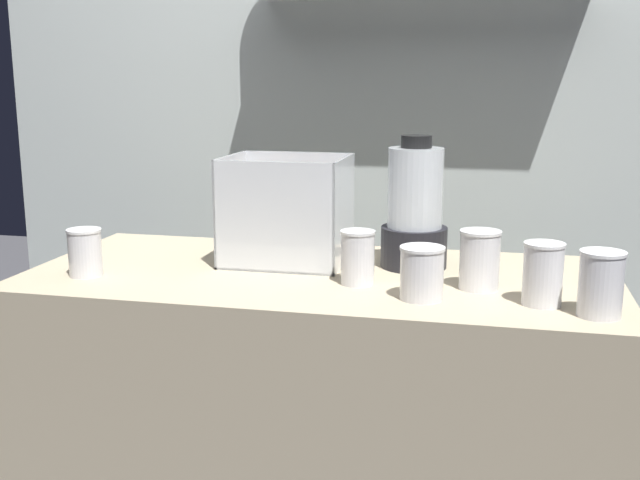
{
  "coord_description": "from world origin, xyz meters",
  "views": [
    {
      "loc": [
        0.4,
        -1.74,
        1.36
      ],
      "look_at": [
        0.0,
        0.0,
        0.98
      ],
      "focal_mm": 43.03,
      "sensor_mm": 36.0,
      "label": 1
    }
  ],
  "objects_px": {
    "blender_pitcher": "(415,212)",
    "juice_cup_pomegranate_right": "(479,264)",
    "juice_cup_beet_left": "(358,261)",
    "carrot_display_bin": "(284,230)",
    "juice_cup_pomegranate_middle": "(422,276)",
    "juice_cup_orange_far_right": "(543,278)",
    "juice_cup_beet_rightmost": "(601,287)",
    "juice_cup_mango_far_left": "(85,256)"
  },
  "relations": [
    {
      "from": "juice_cup_beet_rightmost",
      "to": "juice_cup_mango_far_left",
      "type": "bearing_deg",
      "value": 177.1
    },
    {
      "from": "juice_cup_beet_rightmost",
      "to": "carrot_display_bin",
      "type": "bearing_deg",
      "value": 157.45
    },
    {
      "from": "juice_cup_orange_far_right",
      "to": "juice_cup_beet_rightmost",
      "type": "bearing_deg",
      "value": -27.53
    },
    {
      "from": "carrot_display_bin",
      "to": "blender_pitcher",
      "type": "relative_size",
      "value": 0.93
    },
    {
      "from": "juice_cup_orange_far_right",
      "to": "blender_pitcher",
      "type": "bearing_deg",
      "value": 137.95
    },
    {
      "from": "juice_cup_beet_left",
      "to": "juice_cup_beet_rightmost",
      "type": "distance_m",
      "value": 0.52
    },
    {
      "from": "carrot_display_bin",
      "to": "juice_cup_orange_far_right",
      "type": "height_order",
      "value": "carrot_display_bin"
    },
    {
      "from": "carrot_display_bin",
      "to": "juice_cup_pomegranate_right",
      "type": "relative_size",
      "value": 2.27
    },
    {
      "from": "carrot_display_bin",
      "to": "juice_cup_pomegranate_middle",
      "type": "relative_size",
      "value": 2.64
    },
    {
      "from": "blender_pitcher",
      "to": "juice_cup_orange_far_right",
      "type": "bearing_deg",
      "value": -42.05
    },
    {
      "from": "juice_cup_beet_rightmost",
      "to": "juice_cup_orange_far_right",
      "type": "bearing_deg",
      "value": 152.47
    },
    {
      "from": "juice_cup_pomegranate_middle",
      "to": "juice_cup_beet_rightmost",
      "type": "height_order",
      "value": "juice_cup_beet_rightmost"
    },
    {
      "from": "juice_cup_pomegranate_right",
      "to": "blender_pitcher",
      "type": "bearing_deg",
      "value": 133.72
    },
    {
      "from": "juice_cup_pomegranate_right",
      "to": "juice_cup_beet_rightmost",
      "type": "bearing_deg",
      "value": -32.26
    },
    {
      "from": "juice_cup_pomegranate_right",
      "to": "carrot_display_bin",
      "type": "bearing_deg",
      "value": 162.71
    },
    {
      "from": "blender_pitcher",
      "to": "juice_cup_mango_far_left",
      "type": "relative_size",
      "value": 2.88
    },
    {
      "from": "carrot_display_bin",
      "to": "juice_cup_mango_far_left",
      "type": "bearing_deg",
      "value": -149.78
    },
    {
      "from": "carrot_display_bin",
      "to": "juice_cup_orange_far_right",
      "type": "bearing_deg",
      "value": -21.66
    },
    {
      "from": "juice_cup_mango_far_left",
      "to": "juice_cup_pomegranate_right",
      "type": "height_order",
      "value": "juice_cup_pomegranate_right"
    },
    {
      "from": "carrot_display_bin",
      "to": "blender_pitcher",
      "type": "height_order",
      "value": "blender_pitcher"
    },
    {
      "from": "juice_cup_pomegranate_middle",
      "to": "juice_cup_beet_rightmost",
      "type": "xyz_separation_m",
      "value": [
        0.35,
        -0.04,
        0.01
      ]
    },
    {
      "from": "juice_cup_pomegranate_right",
      "to": "juice_cup_beet_rightmost",
      "type": "distance_m",
      "value": 0.28
    },
    {
      "from": "blender_pitcher",
      "to": "juice_cup_beet_left",
      "type": "xyz_separation_m",
      "value": [
        -0.11,
        -0.19,
        -0.08
      ]
    },
    {
      "from": "carrot_display_bin",
      "to": "juice_cup_pomegranate_middle",
      "type": "distance_m",
      "value": 0.46
    },
    {
      "from": "juice_cup_orange_far_right",
      "to": "juice_cup_beet_rightmost",
      "type": "xyz_separation_m",
      "value": [
        0.11,
        -0.06,
        0.0
      ]
    },
    {
      "from": "juice_cup_mango_far_left",
      "to": "juice_cup_orange_far_right",
      "type": "distance_m",
      "value": 1.04
    },
    {
      "from": "juice_cup_beet_left",
      "to": "juice_cup_pomegranate_middle",
      "type": "bearing_deg",
      "value": -29.66
    },
    {
      "from": "carrot_display_bin",
      "to": "juice_cup_pomegranate_middle",
      "type": "bearing_deg",
      "value": -34.82
    },
    {
      "from": "juice_cup_pomegranate_middle",
      "to": "juice_cup_beet_left",
      "type": "bearing_deg",
      "value": 150.34
    },
    {
      "from": "carrot_display_bin",
      "to": "juice_cup_beet_rightmost",
      "type": "distance_m",
      "value": 0.79
    },
    {
      "from": "juice_cup_orange_far_right",
      "to": "juice_cup_beet_rightmost",
      "type": "relative_size",
      "value": 1.0
    },
    {
      "from": "juice_cup_pomegranate_middle",
      "to": "juice_cup_orange_far_right",
      "type": "bearing_deg",
      "value": 3.24
    },
    {
      "from": "carrot_display_bin",
      "to": "juice_cup_mango_far_left",
      "type": "relative_size",
      "value": 2.67
    },
    {
      "from": "juice_cup_beet_rightmost",
      "to": "juice_cup_pomegranate_right",
      "type": "bearing_deg",
      "value": 147.74
    },
    {
      "from": "juice_cup_pomegranate_middle",
      "to": "juice_cup_pomegranate_right",
      "type": "distance_m",
      "value": 0.16
    },
    {
      "from": "juice_cup_pomegranate_middle",
      "to": "juice_cup_orange_far_right",
      "type": "xyz_separation_m",
      "value": [
        0.25,
        0.01,
        0.01
      ]
    },
    {
      "from": "juice_cup_orange_far_right",
      "to": "juice_cup_mango_far_left",
      "type": "bearing_deg",
      "value": 179.86
    },
    {
      "from": "juice_cup_mango_far_left",
      "to": "juice_cup_beet_rightmost",
      "type": "xyz_separation_m",
      "value": [
        1.14,
        -0.06,
        0.01
      ]
    },
    {
      "from": "juice_cup_mango_far_left",
      "to": "juice_cup_pomegranate_right",
      "type": "relative_size",
      "value": 0.85
    },
    {
      "from": "juice_cup_pomegranate_middle",
      "to": "juice_cup_orange_far_right",
      "type": "distance_m",
      "value": 0.25
    },
    {
      "from": "blender_pitcher",
      "to": "juice_cup_pomegranate_right",
      "type": "height_order",
      "value": "blender_pitcher"
    },
    {
      "from": "juice_cup_beet_left",
      "to": "juice_cup_pomegranate_right",
      "type": "xyz_separation_m",
      "value": [
        0.27,
        0.02,
        0.0
      ]
    }
  ]
}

